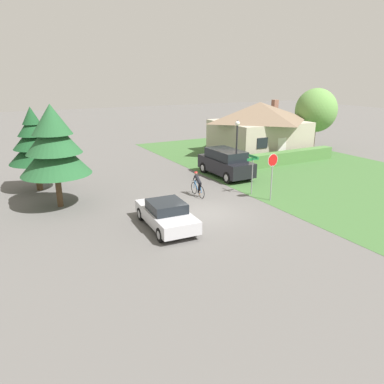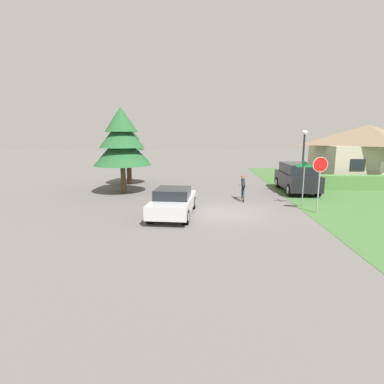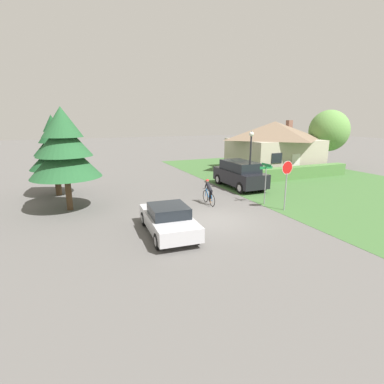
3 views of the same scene
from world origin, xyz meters
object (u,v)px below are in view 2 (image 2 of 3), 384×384
street_name_sign (304,175)px  conifer_tall_near (122,141)px  parked_suv_right (297,177)px  cottage_house (366,152)px  sedan_left_lane (173,202)px  conifer_tall_far (128,145)px  stop_sign (320,173)px  cyclist (243,189)px  street_lamp (304,152)px

street_name_sign → conifer_tall_near: (-11.13, 3.43, 1.83)m
parked_suv_right → conifer_tall_near: size_ratio=0.84×
conifer_tall_near → parked_suv_right: bearing=5.0°
cottage_house → street_name_sign: size_ratio=3.35×
sedan_left_lane → conifer_tall_far: conifer_tall_far is taller
cottage_house → stop_sign: bearing=-123.4°
conifer_tall_far → parked_suv_right: bearing=-13.0°
stop_sign → street_name_sign: 1.58m
cyclist → parked_suv_right: size_ratio=0.37×
stop_sign → street_lamp: (0.56, 4.51, 0.82)m
stop_sign → conifer_tall_near: (-11.41, 4.95, 1.54)m
street_name_sign → conifer_tall_far: (-11.75, 7.43, 1.44)m
conifer_tall_far → cyclist: bearing=-35.3°
sedan_left_lane → stop_sign: size_ratio=1.55×
street_lamp → conifer_tall_near: conifer_tall_near is taller
cyclist → stop_sign: stop_sign is taller
cyclist → street_lamp: 4.83m
cyclist → conifer_tall_far: 10.80m
sedan_left_lane → street_lamp: street_lamp is taller
street_lamp → conifer_tall_far: (-12.59, 4.44, 0.34)m
street_lamp → stop_sign: bearing=-97.1°
street_name_sign → parked_suv_right: bearing=77.8°
cottage_house → conifer_tall_far: bearing=-170.7°
parked_suv_right → conifer_tall_far: conifer_tall_far is taller
cottage_house → sedan_left_lane: cottage_house is taller
cyclist → conifer_tall_near: 8.71m
street_lamp → conifer_tall_near: bearing=177.9°
parked_suv_right → street_lamp: size_ratio=1.13×
sedan_left_lane → conifer_tall_far: size_ratio=0.82×
cottage_house → street_name_sign: (-8.46, -10.20, -0.76)m
cottage_house → street_name_sign: cottage_house is taller
cyclist → conifer_tall_far: (-8.58, 6.08, 2.48)m
street_lamp → conifer_tall_far: conifer_tall_far is taller
sedan_left_lane → conifer_tall_far: 11.14m
sedan_left_lane → conifer_tall_far: bearing=29.1°
conifer_tall_near → conifer_tall_far: bearing=98.8°
street_name_sign → cyclist: bearing=157.0°
parked_suv_right → stop_sign: 6.14m
cyclist → conifer_tall_near: conifer_tall_near is taller
cyclist → street_name_sign: size_ratio=0.72×
cottage_house → conifer_tall_far: 20.40m
cottage_house → conifer_tall_far: (-20.20, -2.77, 0.69)m
street_lamp → conifer_tall_far: size_ratio=0.80×
cottage_house → street_name_sign: bearing=-128.1°
sedan_left_lane → cyclist: bearing=-42.9°
cottage_house → parked_suv_right: 9.53m
cyclist → street_lamp: size_ratio=0.42×
cottage_house → stop_sign: size_ratio=2.94×
parked_suv_right → stop_sign: size_ratio=1.71×
stop_sign → conifer_tall_far: conifer_tall_far is taller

